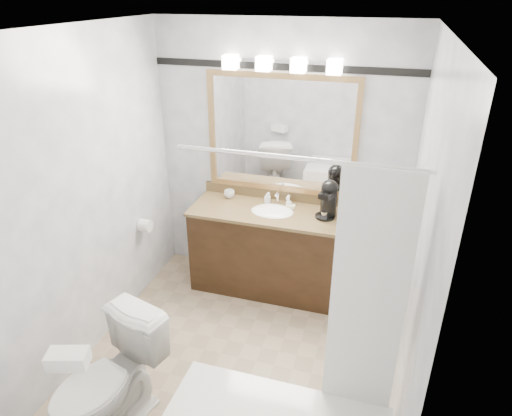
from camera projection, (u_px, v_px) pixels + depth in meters
The scene contains 13 objects.
room at pixel (235, 221), 3.16m from camera, with size 2.42×2.62×2.52m.
vanity at pixel (272, 249), 4.39m from camera, with size 1.53×0.58×0.97m.
mirror at pixel (281, 135), 4.16m from camera, with size 1.40×0.04×1.10m.
vanity_light_bar at pixel (281, 64), 3.84m from camera, with size 1.02×0.14×0.12m.
accent_stripe at pixel (283, 67), 3.91m from camera, with size 2.40×0.01×0.06m, color black.
tp_roll at pixel (145, 226), 4.27m from camera, with size 0.12×0.12×0.11m, color white.
toilet at pixel (106, 383), 2.95m from camera, with size 0.45×0.79×0.81m, color white.
tissue_box at pixel (68, 359), 2.53m from camera, with size 0.22×0.12×0.09m, color white.
coffee_maker at pixel (329, 198), 4.06m from camera, with size 0.18×0.22×0.34m.
cup_left at pixel (229, 194), 4.46m from camera, with size 0.10×0.10×0.08m, color white.
soap_bottle_a at pixel (267, 198), 4.35m from camera, with size 0.05×0.05×0.10m, color white.
soap_bottle_b at pixel (289, 202), 4.29m from camera, with size 0.06×0.06×0.08m, color white.
soap_bar at pixel (291, 206), 4.27m from camera, with size 0.08×0.05×0.03m, color beige.
Camera 1 is at (0.95, -2.64, 2.71)m, focal length 32.00 mm.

